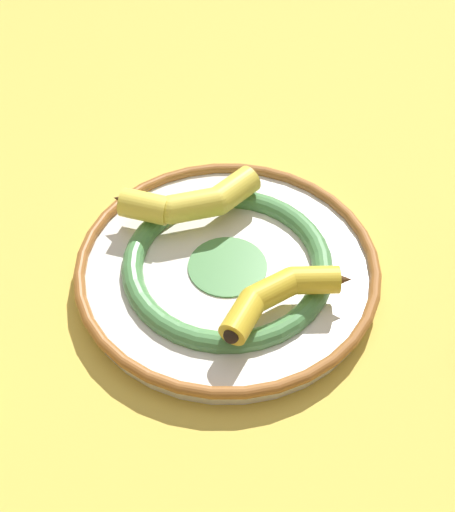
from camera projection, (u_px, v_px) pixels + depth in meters
ground_plane at (217, 304)px, 0.85m from camera, size 2.80×2.80×0.00m
decorative_bowl at (228, 268)px, 0.86m from camera, size 0.37×0.37×0.04m
banana_a at (190, 201)px, 0.89m from camera, size 0.11×0.18×0.04m
banana_b at (279, 294)px, 0.79m from camera, size 0.07×0.17×0.03m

